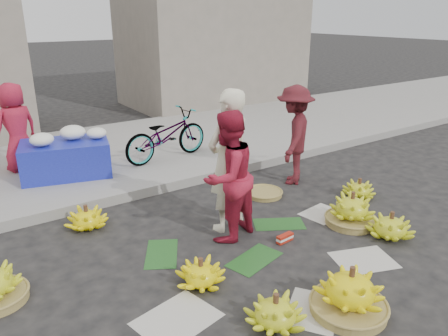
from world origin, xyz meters
TOP-DOWN VIEW (x-y plane):
  - ground at (0.00, 0.00)m, footprint 80.00×80.00m
  - curb at (0.00, 2.20)m, footprint 40.00×0.25m
  - sidewalk at (0.00, 4.30)m, footprint 40.00×4.00m
  - building_right at (4.50, 7.70)m, footprint 5.00×3.00m
  - newspaper_scatter at (0.00, -0.80)m, footprint 3.20×1.80m
  - banana_leaves at (-0.10, 0.20)m, footprint 2.00×1.00m
  - banana_bunch_0 at (-0.84, -0.26)m, footprint 0.55×0.55m
  - banana_bunch_1 at (-0.62, -1.16)m, footprint 0.58×0.58m
  - banana_bunch_2 at (0.06, -1.40)m, footprint 0.71×0.71m
  - banana_bunch_3 at (1.59, -0.73)m, footprint 0.71×0.71m
  - banana_bunch_4 at (1.48, -0.22)m, footprint 0.70×0.70m
  - banana_bunch_5 at (2.28, 0.31)m, footprint 0.58×0.58m
  - banana_bunch_7 at (-1.39, 1.61)m, footprint 0.52×0.52m
  - basket_spare at (1.14, 1.15)m, footprint 0.63×0.63m
  - incense_stack at (0.45, -0.09)m, footprint 0.23×0.09m
  - vendor_cream at (0.11, 0.62)m, footprint 0.73×0.55m
  - vendor_red at (-0.04, 0.41)m, footprint 0.91×0.80m
  - man_striped at (1.87, 1.33)m, footprint 1.15×1.10m
  - flower_table at (-1.12, 3.38)m, footprint 1.50×1.15m
  - flower_vendor at (-1.68, 4.10)m, footprint 0.83×0.68m
  - bicycle at (0.59, 3.22)m, footprint 0.80×1.73m

SIDE VIEW (x-z plane):
  - ground at x=0.00m, z-range 0.00..0.00m
  - newspaper_scatter at x=0.00m, z-range 0.00..0.01m
  - banana_leaves at x=-0.10m, z-range 0.00..0.01m
  - basket_spare at x=1.14m, z-range 0.00..0.06m
  - incense_stack at x=0.45m, z-range 0.01..0.10m
  - sidewalk at x=0.00m, z-range 0.00..0.12m
  - curb at x=0.00m, z-range 0.00..0.15m
  - banana_bunch_5 at x=2.28m, z-range -0.02..0.27m
  - banana_bunch_0 at x=-0.84m, z-range -0.02..0.28m
  - banana_bunch_7 at x=-1.39m, z-range -0.02..0.29m
  - banana_bunch_1 at x=-0.62m, z-range -0.02..0.30m
  - banana_bunch_3 at x=1.59m, z-range -0.02..0.32m
  - banana_bunch_4 at x=1.48m, z-range -0.03..0.42m
  - banana_bunch_2 at x=0.06m, z-range -0.03..0.44m
  - flower_table at x=-1.12m, z-range 0.05..0.83m
  - bicycle at x=0.59m, z-range 0.12..1.00m
  - man_striped at x=1.87m, z-range 0.00..1.57m
  - vendor_red at x=-0.04m, z-range 0.00..1.58m
  - flower_vendor at x=-1.68m, z-range 0.12..1.57m
  - vendor_cream at x=0.11m, z-range 0.00..1.78m
  - building_right at x=4.50m, z-range 0.00..5.00m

